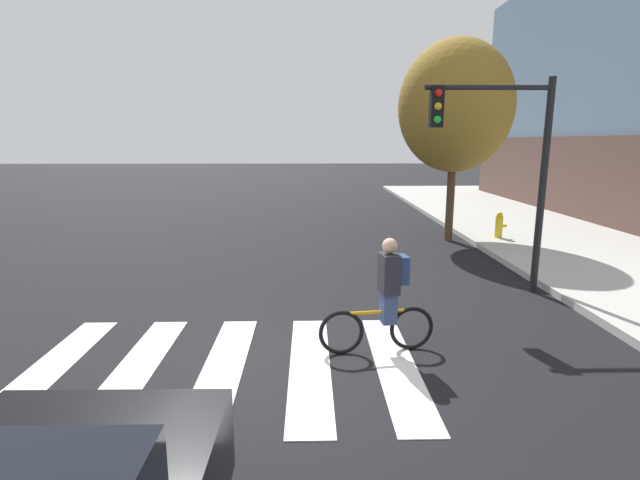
# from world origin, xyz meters

# --- Properties ---
(ground_plane) EXTENTS (120.00, 120.00, 0.00)m
(ground_plane) POSITION_xyz_m (0.00, 0.00, 0.00)
(ground_plane) COLOR black
(crosswalk_stripes) EXTENTS (5.25, 3.33, 0.01)m
(crosswalk_stripes) POSITION_xyz_m (-0.50, 0.00, 0.01)
(crosswalk_stripes) COLOR silver
(crosswalk_stripes) RESTS_ON ground
(cyclist) EXTENTS (1.70, 0.39, 1.69)m
(cyclist) POSITION_xyz_m (1.77, 0.47, 0.84)
(cyclist) COLOR black
(cyclist) RESTS_ON ground
(traffic_light_near) EXTENTS (2.47, 0.28, 4.20)m
(traffic_light_near) POSITION_xyz_m (4.41, 3.20, 2.86)
(traffic_light_near) COLOR black
(traffic_light_near) RESTS_ON ground
(fire_hydrant) EXTENTS (0.33, 0.22, 0.78)m
(fire_hydrant) POSITION_xyz_m (6.41, 8.04, 0.53)
(fire_hydrant) COLOR gold
(fire_hydrant) RESTS_ON sidewalk
(street_tree_near) EXTENTS (3.34, 3.34, 5.94)m
(street_tree_near) POSITION_xyz_m (4.98, 8.37, 4.01)
(street_tree_near) COLOR #4C3823
(street_tree_near) RESTS_ON ground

